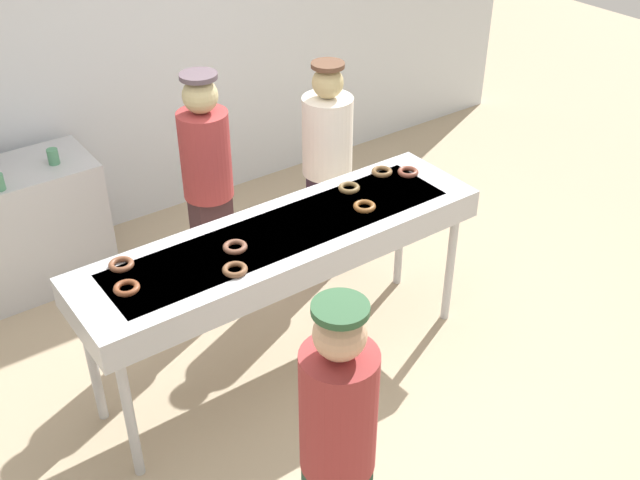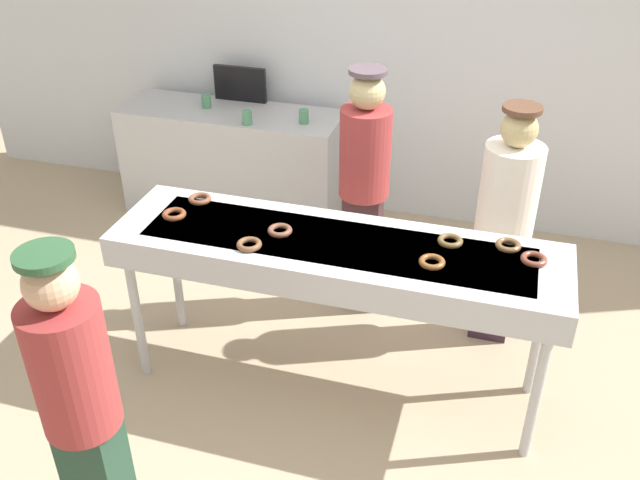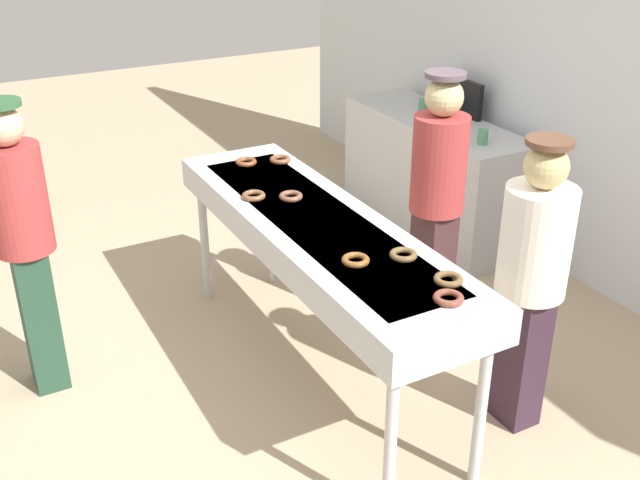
{
  "view_description": "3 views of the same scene",
  "coord_description": "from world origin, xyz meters",
  "px_view_note": "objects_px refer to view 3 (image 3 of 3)",
  "views": [
    {
      "loc": [
        -1.95,
        -3.06,
        3.33
      ],
      "look_at": [
        0.16,
        -0.14,
        0.95
      ],
      "focal_mm": 42.75,
      "sensor_mm": 36.0,
      "label": 1
    },
    {
      "loc": [
        0.81,
        -3.06,
        2.96
      ],
      "look_at": [
        -0.08,
        -0.02,
        1.01
      ],
      "focal_mm": 39.17,
      "sensor_mm": 36.0,
      "label": 2
    },
    {
      "loc": [
        3.23,
        -1.74,
        2.69
      ],
      "look_at": [
        0.11,
        -0.04,
        0.93
      ],
      "focal_mm": 42.47,
      "sensor_mm": 36.0,
      "label": 3
    }
  ],
  "objects_px": {
    "fryer_conveyor": "(317,235)",
    "chocolate_donut_6": "(448,279)",
    "chocolate_donut_3": "(290,196)",
    "chocolate_donut_5": "(356,260)",
    "prep_counter": "(433,174)",
    "chocolate_donut_0": "(254,196)",
    "worker_assistant": "(532,271)",
    "chocolate_donut_7": "(403,255)",
    "paper_cup_0": "(432,125)",
    "chocolate_donut_2": "(246,162)",
    "worker_baker": "(437,197)",
    "menu_display": "(463,97)",
    "customer_waiting": "(25,239)",
    "paper_cup_1": "(483,137)",
    "chocolate_donut_4": "(280,159)",
    "paper_cup_2": "(423,105)",
    "chocolate_donut_1": "(448,298)"
  },
  "relations": [
    {
      "from": "fryer_conveyor",
      "to": "chocolate_donut_6",
      "type": "relative_size",
      "value": 18.23
    },
    {
      "from": "chocolate_donut_3",
      "to": "chocolate_donut_5",
      "type": "bearing_deg",
      "value": -5.05
    },
    {
      "from": "prep_counter",
      "to": "chocolate_donut_0",
      "type": "bearing_deg",
      "value": -64.49
    },
    {
      "from": "chocolate_donut_0",
      "to": "worker_assistant",
      "type": "bearing_deg",
      "value": 35.84
    },
    {
      "from": "chocolate_donut_7",
      "to": "paper_cup_0",
      "type": "height_order",
      "value": "chocolate_donut_7"
    },
    {
      "from": "chocolate_donut_0",
      "to": "paper_cup_0",
      "type": "height_order",
      "value": "chocolate_donut_0"
    },
    {
      "from": "chocolate_donut_2",
      "to": "chocolate_donut_3",
      "type": "distance_m",
      "value": 0.63
    },
    {
      "from": "chocolate_donut_7",
      "to": "worker_baker",
      "type": "height_order",
      "value": "worker_baker"
    },
    {
      "from": "menu_display",
      "to": "paper_cup_0",
      "type": "bearing_deg",
      "value": -62.81
    },
    {
      "from": "chocolate_donut_7",
      "to": "worker_baker",
      "type": "bearing_deg",
      "value": 133.22
    },
    {
      "from": "customer_waiting",
      "to": "paper_cup_1",
      "type": "xyz_separation_m",
      "value": [
        -0.06,
        3.12,
        0.05
      ]
    },
    {
      "from": "prep_counter",
      "to": "chocolate_donut_2",
      "type": "bearing_deg",
      "value": -76.85
    },
    {
      "from": "chocolate_donut_0",
      "to": "chocolate_donut_3",
      "type": "height_order",
      "value": "same"
    },
    {
      "from": "chocolate_donut_5",
      "to": "customer_waiting",
      "type": "bearing_deg",
      "value": -132.04
    },
    {
      "from": "prep_counter",
      "to": "menu_display",
      "type": "height_order",
      "value": "menu_display"
    },
    {
      "from": "chocolate_donut_3",
      "to": "chocolate_donut_5",
      "type": "distance_m",
      "value": 0.84
    },
    {
      "from": "chocolate_donut_0",
      "to": "worker_baker",
      "type": "distance_m",
      "value": 1.07
    },
    {
      "from": "chocolate_donut_2",
      "to": "menu_display",
      "type": "distance_m",
      "value": 2.09
    },
    {
      "from": "worker_baker",
      "to": "fryer_conveyor",
      "type": "bearing_deg",
      "value": 91.57
    },
    {
      "from": "customer_waiting",
      "to": "prep_counter",
      "type": "bearing_deg",
      "value": 91.69
    },
    {
      "from": "chocolate_donut_3",
      "to": "worker_assistant",
      "type": "relative_size",
      "value": 0.09
    },
    {
      "from": "menu_display",
      "to": "chocolate_donut_4",
      "type": "bearing_deg",
      "value": -75.25
    },
    {
      "from": "chocolate_donut_4",
      "to": "paper_cup_2",
      "type": "xyz_separation_m",
      "value": [
        -0.69,
        1.61,
        -0.04
      ]
    },
    {
      "from": "fryer_conveyor",
      "to": "chocolate_donut_1",
      "type": "relative_size",
      "value": 18.23
    },
    {
      "from": "chocolate_donut_5",
      "to": "menu_display",
      "type": "bearing_deg",
      "value": 131.75
    },
    {
      "from": "chocolate_donut_3",
      "to": "chocolate_donut_0",
      "type": "bearing_deg",
      "value": -121.13
    },
    {
      "from": "paper_cup_0",
      "to": "chocolate_donut_1",
      "type": "bearing_deg",
      "value": -34.63
    },
    {
      "from": "chocolate_donut_1",
      "to": "worker_baker",
      "type": "bearing_deg",
      "value": 145.6
    },
    {
      "from": "fryer_conveyor",
      "to": "chocolate_donut_6",
      "type": "bearing_deg",
      "value": 12.45
    },
    {
      "from": "customer_waiting",
      "to": "prep_counter",
      "type": "height_order",
      "value": "customer_waiting"
    },
    {
      "from": "chocolate_donut_2",
      "to": "chocolate_donut_3",
      "type": "height_order",
      "value": "same"
    },
    {
      "from": "chocolate_donut_3",
      "to": "chocolate_donut_6",
      "type": "xyz_separation_m",
      "value": [
        1.2,
        0.2,
        0.0
      ]
    },
    {
      "from": "fryer_conveyor",
      "to": "chocolate_donut_0",
      "type": "bearing_deg",
      "value": -156.82
    },
    {
      "from": "fryer_conveyor",
      "to": "worker_baker",
      "type": "height_order",
      "value": "worker_baker"
    },
    {
      "from": "chocolate_donut_2",
      "to": "chocolate_donut_5",
      "type": "bearing_deg",
      "value": -2.92
    },
    {
      "from": "chocolate_donut_0",
      "to": "chocolate_donut_4",
      "type": "xyz_separation_m",
      "value": [
        -0.46,
        0.39,
        0.0
      ]
    },
    {
      "from": "chocolate_donut_2",
      "to": "chocolate_donut_4",
      "type": "bearing_deg",
      "value": 73.55
    },
    {
      "from": "fryer_conveyor",
      "to": "chocolate_donut_1",
      "type": "height_order",
      "value": "chocolate_donut_1"
    },
    {
      "from": "chocolate_donut_2",
      "to": "chocolate_donut_1",
      "type": "bearing_deg",
      "value": 2.81
    },
    {
      "from": "chocolate_donut_4",
      "to": "chocolate_donut_6",
      "type": "xyz_separation_m",
      "value": [
        1.77,
        -0.01,
        0.0
      ]
    },
    {
      "from": "fryer_conveyor",
      "to": "chocolate_donut_4",
      "type": "height_order",
      "value": "chocolate_donut_4"
    },
    {
      "from": "chocolate_donut_2",
      "to": "customer_waiting",
      "type": "distance_m",
      "value": 1.43
    },
    {
      "from": "chocolate_donut_3",
      "to": "chocolate_donut_6",
      "type": "distance_m",
      "value": 1.22
    },
    {
      "from": "chocolate_donut_2",
      "to": "paper_cup_0",
      "type": "relative_size",
      "value": 1.25
    },
    {
      "from": "worker_assistant",
      "to": "fryer_conveyor",
      "type": "bearing_deg",
      "value": 35.3
    },
    {
      "from": "chocolate_donut_5",
      "to": "fryer_conveyor",
      "type": "bearing_deg",
      "value": 171.64
    },
    {
      "from": "fryer_conveyor",
      "to": "chocolate_donut_5",
      "type": "distance_m",
      "value": 0.54
    },
    {
      "from": "chocolate_donut_1",
      "to": "prep_counter",
      "type": "height_order",
      "value": "chocolate_donut_1"
    },
    {
      "from": "fryer_conveyor",
      "to": "paper_cup_2",
      "type": "xyz_separation_m",
      "value": [
        -1.57,
        1.82,
        0.06
      ]
    },
    {
      "from": "fryer_conveyor",
      "to": "chocolate_donut_3",
      "type": "relative_size",
      "value": 18.23
    }
  ]
}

